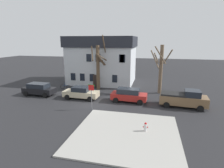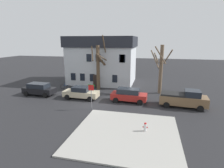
# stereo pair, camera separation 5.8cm
# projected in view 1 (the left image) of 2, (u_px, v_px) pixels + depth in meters

# --- Properties ---
(ground_plane) EXTENTS (120.00, 120.00, 0.00)m
(ground_plane) POSITION_uv_depth(u_px,v_px,m) (95.00, 105.00, 21.28)
(ground_plane) COLOR #262628
(sidewalk_slab) EXTENTS (8.51, 8.30, 0.12)m
(sidewalk_slab) POSITION_uv_depth(u_px,v_px,m) (126.00, 133.00, 14.82)
(sidewalk_slab) COLOR #A8A59E
(sidewalk_slab) RESTS_ON ground_plane
(building_main) EXTENTS (11.60, 8.53, 8.16)m
(building_main) POSITION_uv_depth(u_px,v_px,m) (103.00, 59.00, 32.35)
(building_main) COLOR silver
(building_main) RESTS_ON ground_plane
(tree_bare_near) EXTENTS (2.59, 2.50, 8.27)m
(tree_bare_near) POSITION_uv_depth(u_px,v_px,m) (98.00, 65.00, 27.37)
(tree_bare_near) COLOR brown
(tree_bare_near) RESTS_ON ground_plane
(tree_bare_mid) EXTENTS (3.01, 2.99, 6.93)m
(tree_bare_mid) POSITION_uv_depth(u_px,v_px,m) (161.00, 68.00, 25.37)
(tree_bare_mid) COLOR brown
(tree_bare_mid) RESTS_ON ground_plane
(car_black_wagon) EXTENTS (4.53, 2.18, 1.70)m
(car_black_wagon) POSITION_uv_depth(u_px,v_px,m) (39.00, 89.00, 25.09)
(car_black_wagon) COLOR black
(car_black_wagon) RESTS_ON ground_plane
(car_beige_sedan) EXTENTS (4.66, 2.05, 1.63)m
(car_beige_sedan) POSITION_uv_depth(u_px,v_px,m) (81.00, 93.00, 23.59)
(car_beige_sedan) COLOR #C6B793
(car_beige_sedan) RESTS_ON ground_plane
(car_red_wagon) EXTENTS (4.46, 2.13, 1.71)m
(car_red_wagon) POSITION_uv_depth(u_px,v_px,m) (129.00, 95.00, 22.37)
(car_red_wagon) COLOR #AD231E
(car_red_wagon) RESTS_ON ground_plane
(pickup_truck_brown) EXTENTS (5.35, 2.59, 2.05)m
(pickup_truck_brown) POSITION_uv_depth(u_px,v_px,m) (184.00, 99.00, 20.67)
(pickup_truck_brown) COLOR brown
(pickup_truck_brown) RESTS_ON ground_plane
(fire_hydrant) EXTENTS (0.42, 0.22, 0.76)m
(fire_hydrant) POSITION_uv_depth(u_px,v_px,m) (145.00, 127.00, 14.96)
(fire_hydrant) COLOR silver
(fire_hydrant) RESTS_ON sidewalk_slab
(street_sign_pole) EXTENTS (0.76, 0.07, 2.88)m
(street_sign_pole) POSITION_uv_depth(u_px,v_px,m) (91.00, 92.00, 19.51)
(street_sign_pole) COLOR slate
(street_sign_pole) RESTS_ON ground_plane
(bicycle_leaning) EXTENTS (1.75, 0.13, 1.03)m
(bicycle_leaning) POSITION_uv_depth(u_px,v_px,m) (66.00, 87.00, 28.30)
(bicycle_leaning) COLOR black
(bicycle_leaning) RESTS_ON ground_plane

